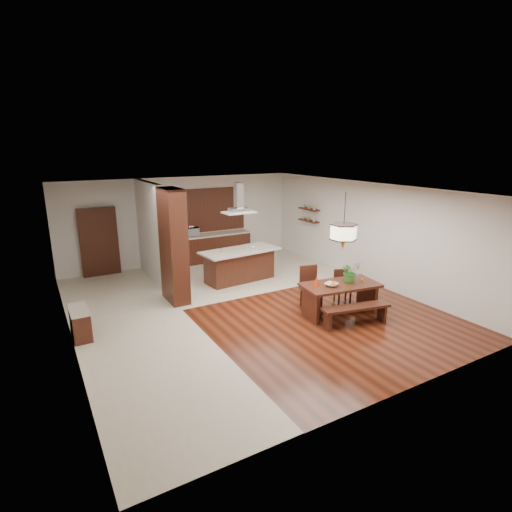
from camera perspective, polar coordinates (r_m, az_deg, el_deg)
room_shell at (r=9.53m, az=-1.57°, el=4.47°), size 9.00×9.04×2.92m
tile_hallway at (r=9.26m, az=-16.87°, el=-9.96°), size 2.50×9.00×0.01m
tile_kitchen at (r=12.75m, az=-1.87°, el=-2.24°), size 5.50×4.00×0.01m
soffit_band at (r=9.41m, az=-1.61°, el=9.40°), size 8.00×9.00×0.02m
partition_pier at (r=10.21m, az=-11.71°, el=1.38°), size 0.45×1.00×2.90m
partition_stub at (r=12.18m, az=-14.84°, el=3.43°), size 0.18×2.40×2.90m
hallway_console at (r=9.19m, az=-23.82°, el=-8.75°), size 0.37×0.88×0.63m
hallway_doorway at (r=13.07m, az=-21.50°, el=1.87°), size 1.10×0.20×2.10m
rear_counter at (r=14.00m, az=-6.06°, el=1.29°), size 2.60×0.62×0.95m
kitchen_window at (r=13.98m, az=-6.64°, el=6.58°), size 2.60×0.08×1.50m
shelf_lower at (r=13.88m, az=7.51°, el=5.02°), size 0.26×0.90×0.04m
shelf_upper at (r=13.81m, az=7.57°, el=6.65°), size 0.26×0.90×0.04m
dining_table at (r=9.65m, az=11.91°, el=-5.03°), size 1.92×1.15×0.75m
dining_bench at (r=9.28m, az=14.01°, el=-8.22°), size 1.62×0.67×0.45m
dining_chair_left at (r=9.88m, az=7.94°, el=-4.55°), size 0.55×0.55×1.04m
dining_chair_right at (r=10.37m, az=12.30°, el=-4.36°), size 0.48×0.48×0.85m
pendant_lantern at (r=9.21m, az=12.48°, el=4.89°), size 0.64×0.64×1.31m
foliage_plant at (r=9.70m, az=13.32°, el=-2.19°), size 0.51×0.45×0.51m
fruit_bowl at (r=9.38m, az=10.72°, el=-4.04°), size 0.39×0.39×0.07m
napkin_cone at (r=9.33m, az=8.67°, el=-3.50°), size 0.19×0.19×0.24m
gold_ornament at (r=9.78m, az=14.91°, el=-3.42°), size 0.08×0.08×0.09m
kitchen_island at (r=11.80m, az=-2.35°, el=-1.26°), size 2.39×1.21×0.95m
range_hood at (r=11.40m, az=-2.47°, el=8.31°), size 0.90×0.55×0.87m
island_cup at (r=11.73m, az=-0.47°, el=1.26°), size 0.12×0.12×0.10m
microwave at (r=13.59m, az=-9.29°, el=3.42°), size 0.58×0.45×0.29m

